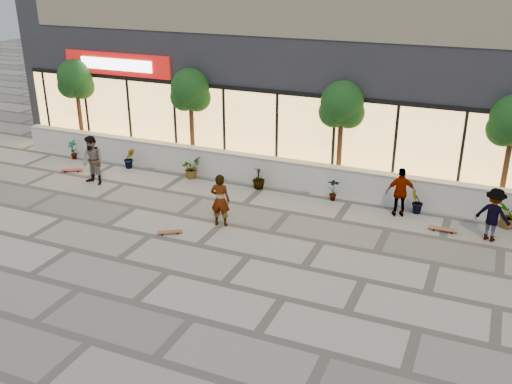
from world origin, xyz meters
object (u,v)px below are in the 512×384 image
at_px(skateboard_center, 170,232).
at_px(tree_mideast, 342,107).
at_px(skater_right_near, 401,192).
at_px(skateboard_left, 72,170).
at_px(tree_midwest, 190,93).
at_px(skater_right_far, 493,215).
at_px(skateboard_right_near, 443,229).
at_px(skater_center, 220,200).
at_px(skater_left, 93,161).
at_px(tree_west, 76,81).

bearing_deg(skateboard_center, tree_mideast, 25.27).
xyz_separation_m(skater_right_near, skateboard_center, (-6.15, -4.12, -0.74)).
bearing_deg(skateboard_left, tree_mideast, -14.26).
bearing_deg(tree_midwest, skater_right_far, -11.51).
bearing_deg(skateboard_left, skateboard_center, -55.12).
xyz_separation_m(skateboard_center, skateboard_right_near, (7.62, 3.46, 0.01)).
bearing_deg(tree_mideast, skateboard_center, -122.29).
relative_size(skater_right_far, skateboard_left, 1.99).
height_order(skater_center, skater_left, skater_left).
height_order(tree_mideast, skateboard_right_near, tree_mideast).
relative_size(skater_center, skater_right_far, 1.04).
bearing_deg(skater_left, tree_west, 142.13).
relative_size(tree_midwest, skateboard_right_near, 4.56).
distance_m(tree_west, skateboard_center, 10.17).
xyz_separation_m(tree_midwest, tree_mideast, (6.00, 0.00, 0.00)).
bearing_deg(tree_west, skater_center, -26.83).
distance_m(skateboard_center, skateboard_left, 7.17).
xyz_separation_m(tree_west, skater_right_near, (14.02, -1.63, -2.17)).
bearing_deg(skater_center, skateboard_left, -22.96).
xyz_separation_m(tree_mideast, skater_right_far, (5.32, -2.31, -2.17)).
height_order(skater_right_far, skateboard_center, skater_right_far).
xyz_separation_m(skateboard_left, skateboard_right_near, (14.03, 0.24, 0.00)).
distance_m(skater_right_far, skateboard_right_near, 1.53).
bearing_deg(skater_center, skater_right_far, -171.89).
bearing_deg(tree_midwest, skateboard_left, -147.96).
xyz_separation_m(tree_west, skateboard_right_near, (15.48, -2.29, -2.90)).
distance_m(skater_left, skateboard_left, 1.99).
xyz_separation_m(tree_midwest, skateboard_right_near, (9.98, -2.29, -2.90)).
bearing_deg(skateboard_center, tree_west, 111.37).
bearing_deg(skater_center, tree_mideast, -126.67).
height_order(skater_center, skater_right_far, skater_center).
bearing_deg(tree_midwest, skateboard_center, -67.67).
distance_m(skater_center, skateboard_left, 7.85).
distance_m(tree_mideast, skater_center, 5.62).
distance_m(tree_mideast, skateboard_right_near, 5.43).
height_order(tree_mideast, skater_right_far, tree_mideast).
height_order(skateboard_left, skateboard_right_near, skateboard_right_near).
distance_m(tree_midwest, skateboard_left, 5.58).
bearing_deg(skateboard_right_near, skater_right_near, 154.21).
distance_m(tree_midwest, skater_right_far, 11.76).
distance_m(tree_west, skater_left, 4.94).
bearing_deg(skateboard_center, skater_center, 14.01).
bearing_deg(tree_west, skateboard_right_near, -8.42).
bearing_deg(tree_midwest, tree_mideast, 0.00).
bearing_deg(skater_left, skater_right_near, 16.34).
bearing_deg(tree_midwest, skater_left, -126.41).
height_order(skater_right_near, skateboard_right_near, skater_right_near).
distance_m(skater_left, skater_right_far, 13.73).
bearing_deg(skater_right_near, tree_mideast, -52.71).
height_order(skater_left, skater_right_near, skater_left).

